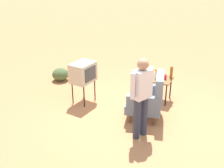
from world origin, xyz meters
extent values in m
plane|color=#C17A4C|center=(0.00, 0.00, 0.00)|extent=(60.00, 60.00, 0.00)
cylinder|color=brown|center=(-0.30, -0.36, 0.11)|extent=(0.05, 0.05, 0.22)
cylinder|color=brown|center=(0.21, -0.24, 0.11)|extent=(0.05, 0.05, 0.22)
cylinder|color=brown|center=(-0.43, 0.15, 0.11)|extent=(0.05, 0.05, 0.22)
cylinder|color=brown|center=(0.08, 0.28, 0.11)|extent=(0.05, 0.05, 0.22)
cube|color=slate|center=(-0.11, -0.04, 0.32)|extent=(0.92, 0.92, 0.20)
cube|color=slate|center=(-0.19, 0.27, 0.74)|extent=(0.78, 0.34, 0.64)
cube|color=slate|center=(-0.42, -0.12, 0.55)|extent=(0.30, 0.70, 0.26)
cube|color=slate|center=(0.20, 0.04, 0.55)|extent=(0.30, 0.70, 0.26)
cylinder|color=black|center=(-1.33, -0.18, 0.28)|extent=(0.04, 0.04, 0.55)
cylinder|color=black|center=(-0.88, -0.18, 0.28)|extent=(0.04, 0.04, 0.55)
cylinder|color=black|center=(-1.33, 0.26, 0.28)|extent=(0.04, 0.04, 0.55)
cylinder|color=black|center=(-0.88, 0.26, 0.28)|extent=(0.04, 0.04, 0.55)
cube|color=brown|center=(-1.11, 0.04, 0.57)|extent=(0.56, 0.56, 0.03)
cylinder|color=black|center=(0.02, -1.50, 0.28)|extent=(0.03, 0.03, 0.55)
cylinder|color=black|center=(-0.41, -1.44, 0.28)|extent=(0.03, 0.03, 0.55)
cylinder|color=black|center=(-0.02, -1.85, 0.28)|extent=(0.03, 0.03, 0.55)
cylinder|color=black|center=(-0.46, -1.80, 0.28)|extent=(0.03, 0.03, 0.55)
cube|color=#BCB299|center=(-0.22, -1.65, 0.79)|extent=(0.65, 0.51, 0.48)
cube|color=#383D3F|center=(-0.19, -1.42, 0.79)|extent=(0.42, 0.07, 0.34)
cylinder|color=#2D3347|center=(0.53, 0.18, 0.43)|extent=(0.14, 0.14, 0.86)
cylinder|color=#2D3347|center=(0.71, 0.10, 0.43)|extent=(0.14, 0.14, 0.86)
cube|color=silver|center=(0.62, 0.14, 1.14)|extent=(0.42, 0.35, 0.56)
cylinder|color=silver|center=(0.40, 0.24, 1.17)|extent=(0.09, 0.09, 0.50)
cylinder|color=silver|center=(0.84, 0.04, 1.17)|extent=(0.09, 0.09, 0.50)
sphere|color=#A37556|center=(0.62, 0.14, 1.53)|extent=(0.22, 0.22, 0.22)
cylinder|color=red|center=(-1.12, 0.16, 0.64)|extent=(0.07, 0.07, 0.12)
cylinder|color=silver|center=(-0.88, 0.05, 0.68)|extent=(0.06, 0.06, 0.20)
cylinder|color=brown|center=(-1.25, 0.27, 0.73)|extent=(0.07, 0.07, 0.30)
cylinder|color=silver|center=(-1.10, -0.07, 0.67)|extent=(0.09, 0.09, 0.18)
sphere|color=yellow|center=(-1.10, -0.07, 0.81)|extent=(0.07, 0.07, 0.07)
sphere|color=#E04C66|center=(-1.14, -0.06, 0.81)|extent=(0.07, 0.07, 0.07)
sphere|color=orange|center=(-1.07, -0.08, 0.81)|extent=(0.07, 0.07, 0.07)
ellipsoid|color=#475B33|center=(-1.12, -2.99, 0.19)|extent=(0.48, 0.48, 0.37)
camera|label=1|loc=(5.10, 1.62, 3.18)|focal=44.04mm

